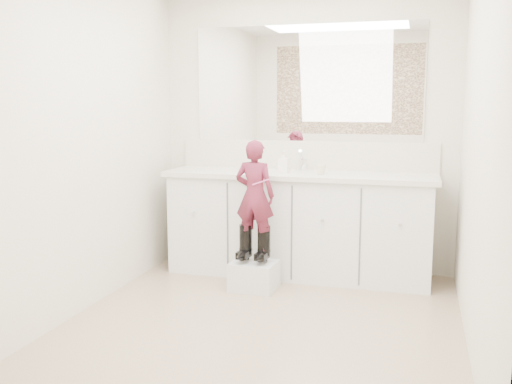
% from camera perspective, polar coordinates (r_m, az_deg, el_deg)
% --- Properties ---
extents(floor, '(3.00, 3.00, 0.00)m').
position_cam_1_polar(floor, '(3.90, 0.44, -13.27)').
color(floor, '#927460').
rests_on(floor, ground).
extents(wall_back, '(2.60, 0.00, 2.60)m').
position_cam_1_polar(wall_back, '(5.08, 5.02, 5.80)').
color(wall_back, beige).
rests_on(wall_back, floor).
extents(wall_front, '(2.60, 0.00, 2.60)m').
position_cam_1_polar(wall_front, '(2.22, -9.98, 1.79)').
color(wall_front, beige).
rests_on(wall_front, floor).
extents(wall_left, '(0.00, 3.00, 3.00)m').
position_cam_1_polar(wall_left, '(4.16, -17.12, 4.77)').
color(wall_left, beige).
rests_on(wall_left, floor).
extents(wall_right, '(0.00, 3.00, 3.00)m').
position_cam_1_polar(wall_right, '(3.50, 21.45, 3.86)').
color(wall_right, beige).
rests_on(wall_right, floor).
extents(vanity_cabinet, '(2.20, 0.55, 0.85)m').
position_cam_1_polar(vanity_cabinet, '(4.91, 4.29, -3.43)').
color(vanity_cabinet, silver).
rests_on(vanity_cabinet, floor).
extents(countertop, '(2.28, 0.58, 0.04)m').
position_cam_1_polar(countertop, '(4.82, 4.31, 1.71)').
color(countertop, beige).
rests_on(countertop, vanity_cabinet).
extents(backsplash, '(2.28, 0.03, 0.25)m').
position_cam_1_polar(backsplash, '(5.08, 4.96, 3.70)').
color(backsplash, beige).
rests_on(backsplash, countertop).
extents(mirror, '(2.00, 0.02, 1.00)m').
position_cam_1_polar(mirror, '(5.06, 5.06, 10.77)').
color(mirror, white).
rests_on(mirror, wall_back).
extents(dot_panel, '(2.00, 0.01, 1.20)m').
position_cam_1_polar(dot_panel, '(2.22, -10.19, 13.44)').
color(dot_panel, '#472819').
rests_on(dot_panel, wall_front).
extents(faucet, '(0.08, 0.08, 0.10)m').
position_cam_1_polar(faucet, '(4.98, 4.71, 2.74)').
color(faucet, silver).
rests_on(faucet, countertop).
extents(cup, '(0.09, 0.09, 0.08)m').
position_cam_1_polar(cup, '(4.73, 6.51, 2.28)').
color(cup, beige).
rests_on(cup, countertop).
extents(soap_bottle, '(0.09, 0.09, 0.18)m').
position_cam_1_polar(soap_bottle, '(4.82, 2.78, 3.04)').
color(soap_bottle, white).
rests_on(soap_bottle, countertop).
extents(step_stool, '(0.37, 0.31, 0.22)m').
position_cam_1_polar(step_stool, '(4.58, -0.20, -8.36)').
color(step_stool, silver).
rests_on(step_stool, floor).
extents(boot_left, '(0.12, 0.20, 0.29)m').
position_cam_1_polar(boot_left, '(4.55, -1.04, -5.10)').
color(boot_left, black).
rests_on(boot_left, step_stool).
extents(boot_right, '(0.12, 0.20, 0.29)m').
position_cam_1_polar(boot_right, '(4.51, 0.79, -5.23)').
color(boot_right, black).
rests_on(boot_right, step_stool).
extents(toddler, '(0.33, 0.23, 0.87)m').
position_cam_1_polar(toddler, '(4.45, -0.13, -0.32)').
color(toddler, '#952E4E').
rests_on(toddler, step_stool).
extents(toothbrush, '(0.14, 0.02, 0.06)m').
position_cam_1_polar(toothbrush, '(4.34, 0.46, 0.99)').
color(toothbrush, '#CB4F8F').
rests_on(toothbrush, toddler).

